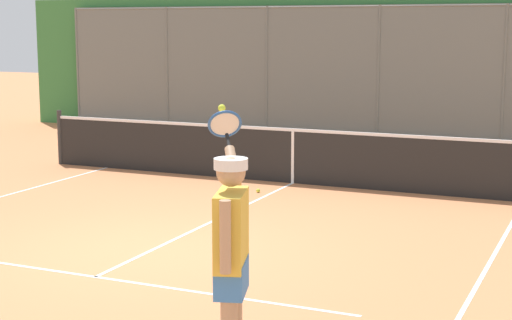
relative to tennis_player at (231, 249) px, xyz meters
name	(u,v)px	position (x,y,z in m)	size (l,w,h in m)	color
ground_plane	(152,250)	(2.47, -2.89, -1.03)	(60.00, 60.00, 0.00)	#C67A4C
court_line_markings	(85,282)	(2.47, -1.51, -1.03)	(7.76, 10.74, 0.01)	white
fence_backdrop	(386,69)	(2.47, -13.61, 0.66)	(19.79, 1.37, 3.41)	slate
tennis_net	(293,155)	(2.47, -7.60, -0.54)	(9.98, 0.09, 1.07)	#2D2D2D
tennis_player	(231,249)	(0.00, 0.00, 0.00)	(0.78, 1.30, 2.04)	navy
tennis_ball_near_net	(258,191)	(2.70, -6.62, -1.00)	(0.07, 0.07, 0.07)	#C1D138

